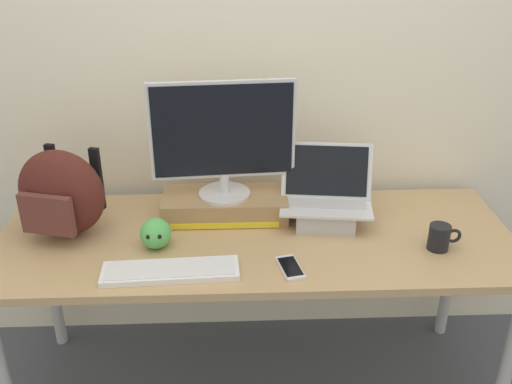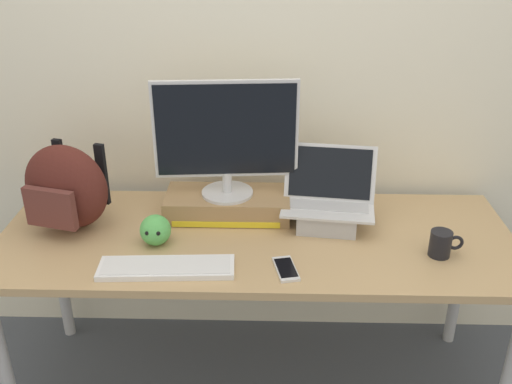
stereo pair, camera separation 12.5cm
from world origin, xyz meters
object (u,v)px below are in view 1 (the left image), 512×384
object	(u,v)px
desktop_monitor	(223,138)
messenger_backpack	(61,193)
external_keyboard	(171,271)
coffee_mug	(440,237)
plush_toy	(156,233)
cell_phone	(290,268)
toner_box_yellow	(225,205)
open_laptop	(325,207)

from	to	relation	value
desktop_monitor	messenger_backpack	world-z (taller)	desktop_monitor
external_keyboard	coffee_mug	size ratio (longest dim) A/B	3.92
plush_toy	cell_phone	bearing A→B (deg)	-18.99
messenger_backpack	plush_toy	xyz separation A→B (m)	(0.35, -0.12, -0.11)
cell_phone	plush_toy	xyz separation A→B (m)	(-0.47, 0.16, 0.05)
toner_box_yellow	coffee_mug	distance (m)	0.82
external_keyboard	cell_phone	distance (m)	0.40
open_laptop	cell_phone	world-z (taller)	open_laptop
open_laptop	messenger_backpack	bearing A→B (deg)	-170.34
desktop_monitor	coffee_mug	xyz separation A→B (m)	(0.77, -0.28, -0.28)
desktop_monitor	toner_box_yellow	bearing A→B (deg)	91.60
external_keyboard	plush_toy	world-z (taller)	plush_toy
external_keyboard	plush_toy	bearing A→B (deg)	107.88
desktop_monitor	plush_toy	xyz separation A→B (m)	(-0.24, -0.23, -0.27)
desktop_monitor	cell_phone	world-z (taller)	desktop_monitor
desktop_monitor	open_laptop	bearing A→B (deg)	-13.74
toner_box_yellow	messenger_backpack	bearing A→B (deg)	-169.55
coffee_mug	toner_box_yellow	bearing A→B (deg)	159.88
coffee_mug	cell_phone	xyz separation A→B (m)	(-0.54, -0.11, -0.04)
desktop_monitor	messenger_backpack	size ratio (longest dim) A/B	1.48
messenger_backpack	cell_phone	distance (m)	0.88
coffee_mug	cell_phone	world-z (taller)	coffee_mug
open_laptop	messenger_backpack	xyz separation A→B (m)	(-0.98, -0.04, 0.10)
open_laptop	toner_box_yellow	bearing A→B (deg)	177.56
open_laptop	coffee_mug	xyz separation A→B (m)	(0.38, -0.22, -0.02)
open_laptop	coffee_mug	bearing A→B (deg)	-22.62
toner_box_yellow	cell_phone	bearing A→B (deg)	-60.15
open_laptop	cell_phone	xyz separation A→B (m)	(-0.17, -0.32, -0.06)
cell_phone	plush_toy	distance (m)	0.50
open_laptop	coffee_mug	distance (m)	0.44
open_laptop	external_keyboard	bearing A→B (deg)	-142.32
desktop_monitor	plush_toy	size ratio (longest dim) A/B	4.82
desktop_monitor	plush_toy	world-z (taller)	desktop_monitor
toner_box_yellow	cell_phone	distance (m)	0.45
external_keyboard	plush_toy	distance (m)	0.19
coffee_mug	cell_phone	size ratio (longest dim) A/B	0.75
coffee_mug	messenger_backpack	bearing A→B (deg)	172.81
toner_box_yellow	desktop_monitor	bearing A→B (deg)	-84.03
desktop_monitor	open_laptop	size ratio (longest dim) A/B	1.47
open_laptop	plush_toy	xyz separation A→B (m)	(-0.63, -0.16, -0.01)
open_laptop	cell_phone	bearing A→B (deg)	-109.91
desktop_monitor	external_keyboard	bearing A→B (deg)	-118.51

